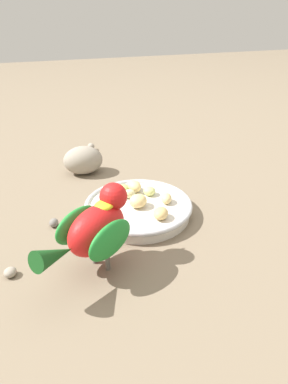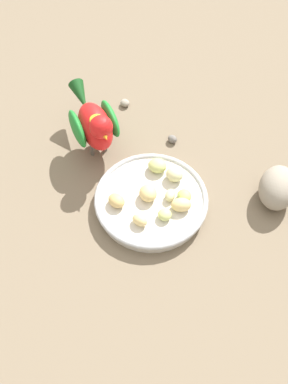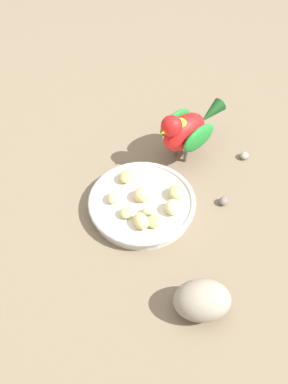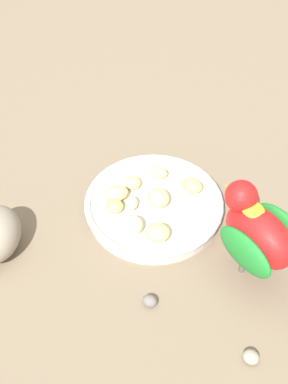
{
  "view_description": "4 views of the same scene",
  "coord_description": "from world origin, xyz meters",
  "px_view_note": "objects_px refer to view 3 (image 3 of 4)",
  "views": [
    {
      "loc": [
        -0.65,
        0.19,
        0.42
      ],
      "look_at": [
        0.02,
        -0.01,
        0.04
      ],
      "focal_mm": 35.44,
      "sensor_mm": 36.0,
      "label": 1
    },
    {
      "loc": [
        0.11,
        -0.48,
        0.78
      ],
      "look_at": [
        -0.01,
        -0.0,
        0.06
      ],
      "focal_mm": 43.49,
      "sensor_mm": 36.0,
      "label": 2
    },
    {
      "loc": [
        0.53,
        -0.04,
        0.67
      ],
      "look_at": [
        0.01,
        0.01,
        0.07
      ],
      "focal_mm": 37.83,
      "sensor_mm": 36.0,
      "label": 3
    },
    {
      "loc": [
        0.01,
        0.57,
        0.63
      ],
      "look_at": [
        0.02,
        0.02,
        0.06
      ],
      "focal_mm": 48.32,
      "sensor_mm": 36.0,
      "label": 4
    }
  ],
  "objects_px": {
    "apple_piece_4": "(149,211)",
    "apple_piece_1": "(173,207)",
    "apple_piece_2": "(126,213)",
    "apple_piece_8": "(154,222)",
    "apple_piece_6": "(139,221)",
    "apple_piece_3": "(126,176)",
    "apple_piece_7": "(113,197)",
    "pebble_1": "(223,201)",
    "rock_large": "(202,300)",
    "pebble_0": "(244,156)",
    "feeding_bowl": "(142,203)",
    "apple_piece_0": "(143,194)",
    "parrot": "(186,129)",
    "apple_piece_5": "(177,192)"
  },
  "relations": [
    {
      "from": "apple_piece_6",
      "to": "pebble_1",
      "type": "relative_size",
      "value": 1.84
    },
    {
      "from": "apple_piece_1",
      "to": "apple_piece_2",
      "type": "distance_m",
      "value": 0.09
    },
    {
      "from": "apple_piece_6",
      "to": "apple_piece_8",
      "type": "bearing_deg",
      "value": 86.45
    },
    {
      "from": "parrot",
      "to": "feeding_bowl",
      "type": "bearing_deg",
      "value": 15.43
    },
    {
      "from": "feeding_bowl",
      "to": "apple_piece_4",
      "type": "relative_size",
      "value": 8.22
    },
    {
      "from": "apple_piece_1",
      "to": "pebble_1",
      "type": "xyz_separation_m",
      "value": [
        -0.03,
        0.11,
        -0.03
      ]
    },
    {
      "from": "apple_piece_8",
      "to": "pebble_0",
      "type": "height_order",
      "value": "apple_piece_8"
    },
    {
      "from": "apple_piece_2",
      "to": "apple_piece_8",
      "type": "distance_m",
      "value": 0.06
    },
    {
      "from": "parrot",
      "to": "pebble_1",
      "type": "bearing_deg",
      "value": 74.42
    },
    {
      "from": "feeding_bowl",
      "to": "apple_piece_8",
      "type": "bearing_deg",
      "value": 15.4
    },
    {
      "from": "apple_piece_0",
      "to": "parrot",
      "type": "distance_m",
      "value": 0.18
    },
    {
      "from": "apple_piece_2",
      "to": "apple_piece_4",
      "type": "xyz_separation_m",
      "value": [
        0.0,
        0.05,
        0.0
      ]
    },
    {
      "from": "apple_piece_0",
      "to": "apple_piece_4",
      "type": "distance_m",
      "value": 0.04
    },
    {
      "from": "apple_piece_4",
      "to": "apple_piece_7",
      "type": "bearing_deg",
      "value": -121.9
    },
    {
      "from": "apple_piece_4",
      "to": "feeding_bowl",
      "type": "bearing_deg",
      "value": -163.0
    },
    {
      "from": "apple_piece_5",
      "to": "pebble_1",
      "type": "relative_size",
      "value": 1.79
    },
    {
      "from": "apple_piece_1",
      "to": "pebble_0",
      "type": "distance_m",
      "value": 0.25
    },
    {
      "from": "apple_piece_3",
      "to": "apple_piece_1",
      "type": "bearing_deg",
      "value": 42.09
    },
    {
      "from": "apple_piece_4",
      "to": "apple_piece_7",
      "type": "height_order",
      "value": "apple_piece_7"
    },
    {
      "from": "pebble_0",
      "to": "rock_large",
      "type": "bearing_deg",
      "value": -26.1
    },
    {
      "from": "feeding_bowl",
      "to": "apple_piece_2",
      "type": "bearing_deg",
      "value": -45.86
    },
    {
      "from": "apple_piece_8",
      "to": "pebble_1",
      "type": "xyz_separation_m",
      "value": [
        -0.06,
        0.16,
        -0.02
      ]
    },
    {
      "from": "apple_piece_2",
      "to": "parrot",
      "type": "xyz_separation_m",
      "value": [
        -0.18,
        0.15,
        0.05
      ]
    },
    {
      "from": "apple_piece_8",
      "to": "parrot",
      "type": "relative_size",
      "value": 0.16
    },
    {
      "from": "apple_piece_3",
      "to": "pebble_1",
      "type": "bearing_deg",
      "value": 71.23
    },
    {
      "from": "apple_piece_0",
      "to": "pebble_1",
      "type": "distance_m",
      "value": 0.17
    },
    {
      "from": "apple_piece_8",
      "to": "pebble_0",
      "type": "relative_size",
      "value": 1.32
    },
    {
      "from": "apple_piece_3",
      "to": "parrot",
      "type": "relative_size",
      "value": 0.2
    },
    {
      "from": "apple_piece_6",
      "to": "rock_large",
      "type": "distance_m",
      "value": 0.2
    },
    {
      "from": "pebble_1",
      "to": "rock_large",
      "type": "bearing_deg",
      "value": -22.48
    },
    {
      "from": "apple_piece_6",
      "to": "pebble_0",
      "type": "relative_size",
      "value": 1.78
    },
    {
      "from": "pebble_0",
      "to": "apple_piece_1",
      "type": "bearing_deg",
      "value": -51.13
    },
    {
      "from": "apple_piece_4",
      "to": "apple_piece_7",
      "type": "distance_m",
      "value": 0.08
    },
    {
      "from": "rock_large",
      "to": "pebble_1",
      "type": "height_order",
      "value": "rock_large"
    },
    {
      "from": "apple_piece_6",
      "to": "pebble_1",
      "type": "distance_m",
      "value": 0.2
    },
    {
      "from": "apple_piece_1",
      "to": "pebble_1",
      "type": "height_order",
      "value": "apple_piece_1"
    },
    {
      "from": "apple_piece_5",
      "to": "rock_large",
      "type": "relative_size",
      "value": 0.39
    },
    {
      "from": "apple_piece_3",
      "to": "apple_piece_5",
      "type": "relative_size",
      "value": 0.93
    },
    {
      "from": "apple_piece_4",
      "to": "apple_piece_1",
      "type": "bearing_deg",
      "value": 92.15
    },
    {
      "from": "parrot",
      "to": "apple_piece_4",
      "type": "bearing_deg",
      "value": 23.55
    },
    {
      "from": "apple_piece_0",
      "to": "apple_piece_6",
      "type": "xyz_separation_m",
      "value": [
        0.07,
        -0.01,
        -0.0
      ]
    },
    {
      "from": "apple_piece_7",
      "to": "pebble_1",
      "type": "distance_m",
      "value": 0.23
    },
    {
      "from": "apple_piece_2",
      "to": "apple_piece_5",
      "type": "height_order",
      "value": "apple_piece_5"
    },
    {
      "from": "feeding_bowl",
      "to": "rock_large",
      "type": "height_order",
      "value": "rock_large"
    },
    {
      "from": "apple_piece_5",
      "to": "pebble_0",
      "type": "xyz_separation_m",
      "value": [
        -0.12,
        0.18,
        -0.03
      ]
    },
    {
      "from": "apple_piece_5",
      "to": "rock_large",
      "type": "xyz_separation_m",
      "value": [
        0.24,
        0.0,
        -0.0
      ]
    },
    {
      "from": "feeding_bowl",
      "to": "apple_piece_4",
      "type": "bearing_deg",
      "value": 17.0
    },
    {
      "from": "apple_piece_8",
      "to": "apple_piece_6",
      "type": "bearing_deg",
      "value": -93.55
    },
    {
      "from": "apple_piece_6",
      "to": "apple_piece_3",
      "type": "bearing_deg",
      "value": -172.92
    },
    {
      "from": "rock_large",
      "to": "apple_piece_4",
      "type": "bearing_deg",
      "value": -161.47
    }
  ]
}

